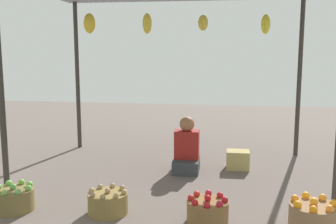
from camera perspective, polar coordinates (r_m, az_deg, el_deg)
name	(u,v)px	position (r m, az deg, el deg)	size (l,w,h in m)	color
ground_plane	(174,172)	(5.58, 0.95, -8.69)	(14.00, 14.00, 0.00)	#635850
vendor_person	(187,150)	(5.53, 2.73, -5.62)	(0.36, 0.44, 0.78)	#35393D
basket_green_apples	(14,199)	(4.58, -21.54, -11.69)	(0.43, 0.43, 0.29)	brown
basket_potatoes	(108,202)	(4.25, -8.73, -12.88)	(0.42, 0.42, 0.27)	olive
basket_red_apples	(208,210)	(4.03, 5.78, -14.08)	(0.42, 0.42, 0.28)	brown
basket_oranges	(313,216)	(4.07, 20.37, -14.07)	(0.45, 0.45, 0.32)	#8F6B49
wooden_crate_near_vendor	(238,160)	(5.76, 10.13, -6.87)	(0.32, 0.26, 0.27)	tan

